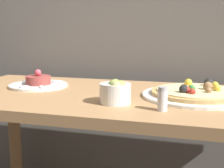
% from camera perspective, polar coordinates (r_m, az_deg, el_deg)
% --- Properties ---
extents(dining_table, '(1.32, 0.62, 0.78)m').
position_cam_1_polar(dining_table, '(1.18, 0.30, -7.74)').
color(dining_table, '#AD7F51').
rests_on(dining_table, ground_plane).
extents(pizza_plate, '(0.38, 0.38, 0.05)m').
position_cam_1_polar(pizza_plate, '(1.14, 15.12, -1.63)').
color(pizza_plate, white).
rests_on(pizza_plate, dining_table).
extents(tartare_plate, '(0.24, 0.24, 0.07)m').
position_cam_1_polar(tartare_plate, '(1.33, -13.32, 0.17)').
color(tartare_plate, white).
rests_on(tartare_plate, dining_table).
extents(small_bowl, '(0.10, 0.10, 0.08)m').
position_cam_1_polar(small_bowl, '(1.00, 0.64, -1.34)').
color(small_bowl, white).
rests_on(small_bowl, dining_table).
extents(salt_shaker, '(0.03, 0.03, 0.07)m').
position_cam_1_polar(salt_shaker, '(0.93, 9.21, -2.73)').
color(salt_shaker, silver).
rests_on(salt_shaker, dining_table).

